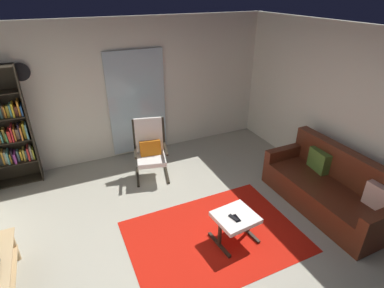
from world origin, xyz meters
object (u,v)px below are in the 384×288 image
object	(u,v)px
leather_sofa	(329,189)
lounge_armchair	(150,147)
bookshelf_near_tv	(6,131)
cell_phone	(236,218)
wall_clock	(20,72)
tv_remote	(233,218)
ottoman	(235,220)

from	to	relation	value
leather_sofa	lounge_armchair	world-z (taller)	lounge_armchair
bookshelf_near_tv	leather_sofa	bearing A→B (deg)	-32.40
leather_sofa	cell_phone	bearing A→B (deg)	-177.90
wall_clock	tv_remote	bearing A→B (deg)	-53.21
tv_remote	wall_clock	distance (m)	3.94
cell_phone	wall_clock	bearing A→B (deg)	128.28
bookshelf_near_tv	lounge_armchair	size ratio (longest dim) A/B	1.96
cell_phone	wall_clock	xyz separation A→B (m)	(-2.23, 2.96, 1.43)
leather_sofa	cell_phone	xyz separation A→B (m)	(-1.71, -0.06, 0.10)
ottoman	wall_clock	bearing A→B (deg)	127.79
lounge_armchair	ottoman	bearing A→B (deg)	-76.40
ottoman	wall_clock	size ratio (longest dim) A/B	1.94
ottoman	tv_remote	world-z (taller)	tv_remote
cell_phone	wall_clock	distance (m)	3.97
lounge_armchair	cell_phone	bearing A→B (deg)	-77.42
tv_remote	leather_sofa	bearing A→B (deg)	-13.26
cell_phone	bookshelf_near_tv	bearing A→B (deg)	134.41
cell_phone	tv_remote	bearing A→B (deg)	148.43
tv_remote	wall_clock	xyz separation A→B (m)	(-2.20, 2.94, 1.43)
tv_remote	wall_clock	bearing A→B (deg)	112.07
lounge_armchair	tv_remote	xyz separation A→B (m)	(0.44, -2.07, -0.12)
wall_clock	ottoman	bearing A→B (deg)	-52.21
leather_sofa	tv_remote	distance (m)	1.74
leather_sofa	tv_remote	bearing A→B (deg)	-178.54
ottoman	bookshelf_near_tv	bearing A→B (deg)	133.91
bookshelf_near_tv	lounge_armchair	bearing A→B (deg)	-18.73
leather_sofa	cell_phone	world-z (taller)	leather_sofa
bookshelf_near_tv	wall_clock	distance (m)	0.99
lounge_armchair	tv_remote	size ratio (longest dim) A/B	7.10
ottoman	cell_phone	size ratio (longest dim) A/B	4.02
lounge_armchair	wall_clock	xyz separation A→B (m)	(-1.76, 0.87, 1.32)
ottoman	leather_sofa	bearing A→B (deg)	0.40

